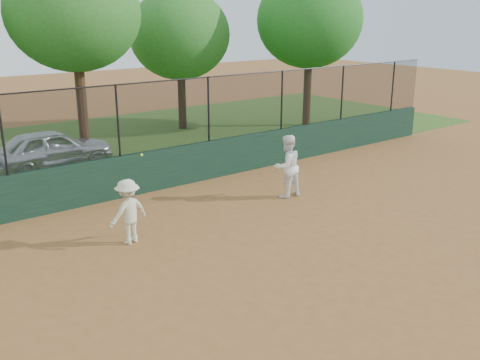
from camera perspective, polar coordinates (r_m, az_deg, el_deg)
ground at (r=11.17m, az=3.66°, el=-9.33°), size 80.00×80.00×0.00m
back_wall at (r=15.65m, az=-10.86°, el=0.66°), size 26.00×0.20×1.20m
grass_strip at (r=21.17m, az=-18.19°, el=2.79°), size 36.00×12.00×0.01m
parked_car at (r=18.98m, az=-19.41°, el=3.14°), size 3.96×1.60×1.35m
player_second at (r=15.09m, az=5.01°, el=1.47°), size 0.88×0.69×1.79m
player_main at (r=12.28m, az=-11.82°, el=-3.31°), size 1.06×0.74×2.09m
fence_assembly at (r=15.25m, az=-11.30°, el=6.54°), size 26.00×0.06×2.00m
tree_2 at (r=19.99m, az=-17.29°, el=16.61°), size 4.64×4.22×7.03m
tree_3 at (r=24.10m, az=-6.43°, el=15.13°), size 4.48×4.08×6.07m
tree_4 at (r=24.87m, az=7.47°, el=16.56°), size 4.91×4.46×6.86m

